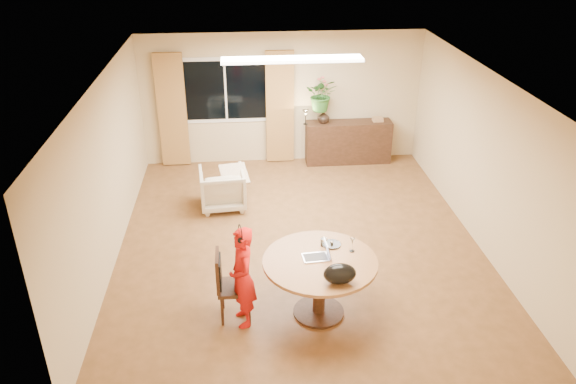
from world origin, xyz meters
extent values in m
plane|color=brown|center=(0.00, 0.00, 0.00)|extent=(6.50, 6.50, 0.00)
plane|color=white|center=(0.00, 0.00, 2.60)|extent=(6.50, 6.50, 0.00)
plane|color=tan|center=(0.00, 3.25, 1.30)|extent=(5.50, 0.00, 5.50)
plane|color=tan|center=(-2.75, 0.00, 1.30)|extent=(0.00, 6.50, 6.50)
plane|color=tan|center=(2.75, 0.00, 1.30)|extent=(0.00, 6.50, 6.50)
cube|color=white|center=(-1.10, 3.23, 1.50)|extent=(1.70, 0.02, 1.30)
cube|color=black|center=(-1.10, 3.22, 1.50)|extent=(1.55, 0.01, 1.15)
cube|color=white|center=(-1.10, 3.22, 1.50)|extent=(0.04, 0.01, 1.15)
cube|color=olive|center=(-2.15, 3.15, 1.15)|extent=(0.55, 0.08, 2.25)
cube|color=olive|center=(-0.05, 3.15, 1.15)|extent=(0.55, 0.08, 2.25)
cube|color=white|center=(0.00, 1.20, 2.57)|extent=(2.20, 0.35, 0.05)
cylinder|color=brown|center=(0.07, -1.74, 0.79)|extent=(1.42, 1.42, 0.04)
cylinder|color=black|center=(0.07, -1.74, 0.38)|extent=(0.15, 0.15, 0.76)
cylinder|color=black|center=(0.07, -1.74, 0.02)|extent=(0.65, 0.65, 0.03)
imported|color=red|center=(-0.89, -1.82, 0.67)|extent=(0.54, 0.42, 1.33)
imported|color=beige|center=(-1.19, 1.27, 0.35)|extent=(0.81, 0.83, 0.70)
cube|color=black|center=(1.32, 3.01, 0.43)|extent=(1.71, 0.42, 0.86)
imported|color=black|center=(0.80, 3.01, 0.98)|extent=(0.27, 0.27, 0.25)
imported|color=#27682A|center=(0.76, 3.01, 1.43)|extent=(0.68, 0.61, 0.66)
camera|label=1|loc=(-0.83, -7.43, 4.65)|focal=35.00mm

